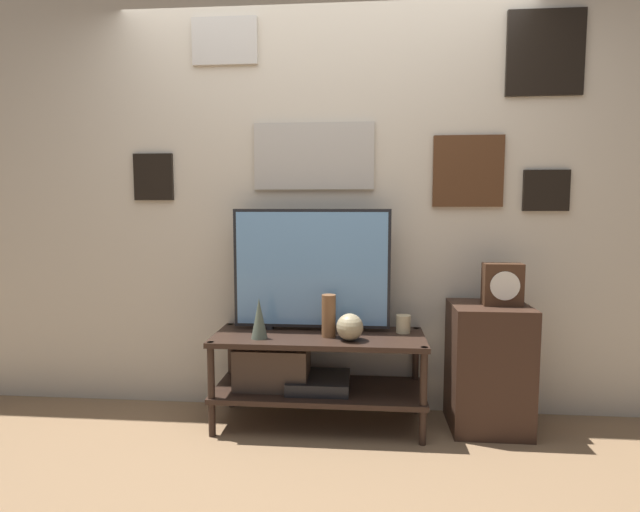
{
  "coord_description": "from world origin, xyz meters",
  "views": [
    {
      "loc": [
        0.25,
        -2.56,
        1.29
      ],
      "look_at": [
        0.01,
        0.28,
        1.0
      ],
      "focal_mm": 28.0,
      "sensor_mm": 36.0,
      "label": 1
    }
  ],
  "objects_px": {
    "vase_tall_ceramic": "(329,316)",
    "mantel_clock": "(502,284)",
    "television": "(311,269)",
    "vase_slim_bronze": "(259,318)",
    "candle_jar": "(403,324)",
    "vase_round_glass": "(350,327)"
  },
  "relations": [
    {
      "from": "vase_slim_bronze",
      "to": "candle_jar",
      "type": "bearing_deg",
      "value": 13.72
    },
    {
      "from": "vase_slim_bronze",
      "to": "vase_round_glass",
      "type": "bearing_deg",
      "value": 0.34
    },
    {
      "from": "vase_tall_ceramic",
      "to": "mantel_clock",
      "type": "bearing_deg",
      "value": 3.9
    },
    {
      "from": "vase_tall_ceramic",
      "to": "vase_round_glass",
      "type": "xyz_separation_m",
      "value": [
        0.12,
        -0.07,
        -0.05
      ]
    },
    {
      "from": "mantel_clock",
      "to": "vase_round_glass",
      "type": "bearing_deg",
      "value": -171.01
    },
    {
      "from": "vase_slim_bronze",
      "to": "mantel_clock",
      "type": "relative_size",
      "value": 0.97
    },
    {
      "from": "television",
      "to": "mantel_clock",
      "type": "distance_m",
      "value": 1.1
    },
    {
      "from": "candle_jar",
      "to": "mantel_clock",
      "type": "distance_m",
      "value": 0.61
    },
    {
      "from": "vase_round_glass",
      "to": "vase_slim_bronze",
      "type": "height_order",
      "value": "vase_slim_bronze"
    },
    {
      "from": "vase_tall_ceramic",
      "to": "vase_slim_bronze",
      "type": "bearing_deg",
      "value": -169.53
    },
    {
      "from": "mantel_clock",
      "to": "vase_tall_ceramic",
      "type": "bearing_deg",
      "value": -176.1
    },
    {
      "from": "television",
      "to": "candle_jar",
      "type": "xyz_separation_m",
      "value": [
        0.55,
        -0.01,
        -0.32
      ]
    },
    {
      "from": "television",
      "to": "vase_round_glass",
      "type": "distance_m",
      "value": 0.44
    },
    {
      "from": "vase_tall_ceramic",
      "to": "vase_round_glass",
      "type": "distance_m",
      "value": 0.15
    },
    {
      "from": "mantel_clock",
      "to": "vase_slim_bronze",
      "type": "bearing_deg",
      "value": -174.22
    },
    {
      "from": "television",
      "to": "vase_tall_ceramic",
      "type": "bearing_deg",
      "value": -51.12
    },
    {
      "from": "vase_tall_ceramic",
      "to": "vase_slim_bronze",
      "type": "xyz_separation_m",
      "value": [
        -0.39,
        -0.07,
        -0.01
      ]
    },
    {
      "from": "candle_jar",
      "to": "vase_round_glass",
      "type": "bearing_deg",
      "value": -147.54
    },
    {
      "from": "candle_jar",
      "to": "mantel_clock",
      "type": "bearing_deg",
      "value": -6.52
    },
    {
      "from": "television",
      "to": "vase_slim_bronze",
      "type": "height_order",
      "value": "television"
    },
    {
      "from": "television",
      "to": "vase_round_glass",
      "type": "relative_size",
      "value": 6.21
    },
    {
      "from": "vase_slim_bronze",
      "to": "candle_jar",
      "type": "distance_m",
      "value": 0.85
    }
  ]
}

